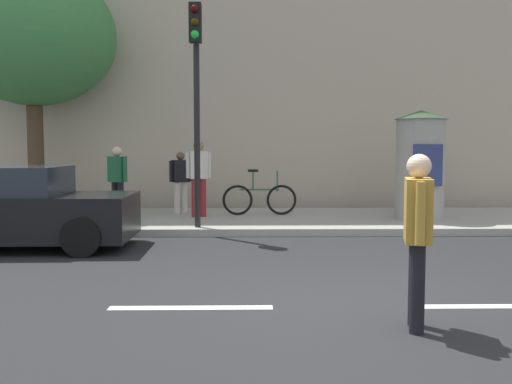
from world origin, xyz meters
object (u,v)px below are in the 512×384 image
object	(u,v)px
pedestrian_near_pole	(117,177)
parked_car_dark	(2,209)
pedestrian_with_bag	(181,178)
bicycle_leaning	(260,199)
pedestrian_tallest	(418,226)
street_tree	(32,36)
pedestrian_with_backpack	(199,172)
pedestrian_in_red_top	(410,173)
poster_column	(420,164)
traffic_light	(196,79)

from	to	relation	value
pedestrian_near_pole	parked_car_dark	bearing A→B (deg)	-112.41
pedestrian_with_bag	bicycle_leaning	size ratio (longest dim) A/B	0.85
pedestrian_tallest	pedestrian_with_bag	xyz separation A→B (m)	(-3.25, 8.66, 0.01)
street_tree	pedestrian_with_backpack	world-z (taller)	street_tree
pedestrian_in_red_top	pedestrian_tallest	bearing A→B (deg)	-105.52
pedestrian_tallest	pedestrian_near_pole	xyz separation A→B (m)	(-4.58, 7.72, 0.09)
poster_column	pedestrian_with_bag	size ratio (longest dim) A/B	1.62
pedestrian_near_pole	pedestrian_tallest	bearing A→B (deg)	-59.29
pedestrian_with_backpack	pedestrian_with_bag	bearing A→B (deg)	121.62
pedestrian_with_backpack	parked_car_dark	distance (m)	4.57
bicycle_leaning	parked_car_dark	world-z (taller)	parked_car_dark
pedestrian_tallest	pedestrian_near_pole	bearing A→B (deg)	120.71
pedestrian_near_pole	bicycle_leaning	distance (m)	3.34
poster_column	parked_car_dark	world-z (taller)	poster_column
pedestrian_with_backpack	pedestrian_in_red_top	bearing A→B (deg)	11.99
poster_column	pedestrian_in_red_top	world-z (taller)	poster_column
pedestrian_with_bag	bicycle_leaning	distance (m)	2.05
pedestrian_with_backpack	bicycle_leaning	world-z (taller)	pedestrian_with_backpack
pedestrian_with_backpack	pedestrian_with_bag	xyz separation A→B (m)	(-0.51, 0.83, -0.17)
pedestrian_tallest	pedestrian_near_pole	distance (m)	8.98
traffic_light	poster_column	xyz separation A→B (m)	(4.87, 1.31, -1.72)
traffic_light	pedestrian_with_bag	distance (m)	3.43
pedestrian_near_pole	pedestrian_with_bag	world-z (taller)	pedestrian_near_pole
poster_column	pedestrian_near_pole	xyz separation A→B (m)	(-6.83, 0.39, -0.29)
traffic_light	poster_column	bearing A→B (deg)	15.03
street_tree	pedestrian_in_red_top	size ratio (longest dim) A/B	3.82
traffic_light	pedestrian_with_backpack	world-z (taller)	traffic_light
pedestrian_with_bag	parked_car_dark	size ratio (longest dim) A/B	0.34
traffic_light	street_tree	xyz separation A→B (m)	(-4.32, 3.14, 1.42)
pedestrian_tallest	pedestrian_in_red_top	world-z (taller)	pedestrian_in_red_top
traffic_light	poster_column	world-z (taller)	traffic_light
pedestrian_with_backpack	pedestrian_near_pole	bearing A→B (deg)	-176.45
traffic_light	pedestrian_near_pole	world-z (taller)	traffic_light
traffic_light	pedestrian_tallest	size ratio (longest dim) A/B	2.59
street_tree	parked_car_dark	distance (m)	6.07
pedestrian_near_pole	pedestrian_with_backpack	bearing A→B (deg)	3.55
poster_column	street_tree	distance (m)	9.88
pedestrian_with_backpack	pedestrian_tallest	bearing A→B (deg)	-70.73
pedestrian_tallest	bicycle_leaning	distance (m)	8.29
pedestrian_tallest	bicycle_leaning	world-z (taller)	pedestrian_tallest
traffic_light	poster_column	distance (m)	5.33
street_tree	poster_column	bearing A→B (deg)	-11.25
poster_column	parked_car_dark	size ratio (longest dim) A/B	0.55
pedestrian_in_red_top	bicycle_leaning	size ratio (longest dim) A/B	0.91
poster_column	traffic_light	bearing A→B (deg)	-164.97
pedestrian_with_backpack	pedestrian_with_bag	world-z (taller)	pedestrian_with_backpack
poster_column	pedestrian_tallest	xyz separation A→B (m)	(-2.25, -7.32, -0.38)
pedestrian_in_red_top	bicycle_leaning	bearing A→B (deg)	-168.58
street_tree	bicycle_leaning	xyz separation A→B (m)	(5.62, -0.98, -3.98)
pedestrian_with_backpack	pedestrian_in_red_top	world-z (taller)	pedestrian_with_backpack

